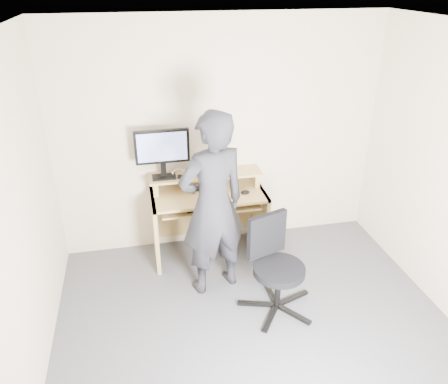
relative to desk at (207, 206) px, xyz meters
name	(u,v)px	position (x,y,z in m)	size (l,w,h in m)	color
ground	(263,346)	(0.20, -1.53, -0.55)	(3.50, 3.50, 0.00)	#55555B
back_wall	(221,137)	(0.20, 0.22, 0.70)	(3.50, 0.02, 2.50)	#BFB198
ceiling	(280,34)	(0.20, -1.53, 1.95)	(3.50, 3.50, 0.02)	white
desk	(207,206)	(0.00, 0.00, 0.00)	(1.20, 0.60, 0.91)	tan
monitor	(162,150)	(-0.44, 0.05, 0.68)	(0.55, 0.15, 0.52)	black
external_drive	(202,165)	(-0.04, 0.07, 0.46)	(0.07, 0.13, 0.20)	black
travel_mug	(219,165)	(0.15, 0.07, 0.44)	(0.07, 0.07, 0.16)	silver
smartphone	(224,173)	(0.19, 0.03, 0.37)	(0.07, 0.13, 0.01)	black
charger	(180,177)	(-0.28, 0.00, 0.38)	(0.04, 0.04, 0.04)	black
headphones	(179,173)	(-0.28, 0.11, 0.37)	(0.16, 0.16, 0.02)	silver
keyboard	(206,204)	(-0.04, -0.17, 0.12)	(0.46, 0.18, 0.03)	black
mouse	(245,192)	(0.37, -0.18, 0.22)	(0.10, 0.06, 0.04)	black
office_chair	(275,262)	(0.43, -1.05, -0.06)	(0.71, 0.68, 0.89)	black
person	(213,206)	(-0.06, -0.65, 0.36)	(0.66, 0.43, 1.82)	black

